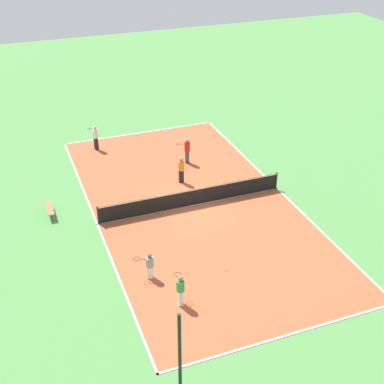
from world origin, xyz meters
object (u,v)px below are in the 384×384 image
(player_center_orange, at_px, (181,168))
(player_far_green, at_px, (180,288))
(fence_post_back_right, at_px, (180,369))
(player_baseline_gray, at_px, (150,265))
(tennis_ball_left_sideline, at_px, (165,148))
(player_coach_red, at_px, (187,149))
(player_near_white, at_px, (95,136))
(tennis_ball_right_alley, at_px, (165,213))
(tennis_ball_midcourt, at_px, (226,270))
(bench, at_px, (50,209))
(tennis_net, at_px, (192,197))

(player_center_orange, bearing_deg, player_far_green, 50.50)
(fence_post_back_right, bearing_deg, player_center_orange, -109.83)
(player_baseline_gray, xyz_separation_m, tennis_ball_left_sideline, (-5.03, -12.99, -0.74))
(player_center_orange, bearing_deg, fence_post_back_right, 50.61)
(player_baseline_gray, relative_size, player_coach_red, 0.78)
(player_near_white, height_order, tennis_ball_right_alley, player_near_white)
(tennis_ball_left_sideline, xyz_separation_m, tennis_ball_midcourt, (1.50, 13.75, 0.00))
(bench, xyz_separation_m, player_center_orange, (-8.06, -0.86, 0.60))
(player_center_orange, relative_size, player_coach_red, 0.96)
(player_center_orange, height_order, player_far_green, player_center_orange)
(player_center_orange, bearing_deg, tennis_ball_left_sideline, -116.25)
(player_far_green, height_order, player_near_white, player_near_white)
(tennis_ball_right_alley, bearing_deg, tennis_ball_left_sideline, -108.26)
(tennis_net, xyz_separation_m, tennis_ball_right_alley, (1.71, 0.30, -0.51))
(tennis_net, relative_size, fence_post_back_right, 2.27)
(tennis_net, height_order, player_center_orange, player_center_orange)
(tennis_net, xyz_separation_m, player_coach_red, (-1.58, -5.09, 0.47))
(player_center_orange, bearing_deg, tennis_ball_right_alley, 36.58)
(player_baseline_gray, height_order, fence_post_back_right, fence_post_back_right)
(bench, xyz_separation_m, player_far_green, (-4.32, 9.44, 0.55))
(player_baseline_gray, relative_size, tennis_ball_midcourt, 20.25)
(player_baseline_gray, xyz_separation_m, player_coach_red, (-5.70, -10.41, 0.24))
(player_center_orange, relative_size, tennis_ball_left_sideline, 24.80)
(player_coach_red, distance_m, player_near_white, 6.59)
(bench, distance_m, player_coach_red, 9.86)
(player_center_orange, xyz_separation_m, fence_post_back_right, (5.65, 15.67, 1.41))
(fence_post_back_right, bearing_deg, player_near_white, -94.49)
(player_near_white, distance_m, fence_post_back_right, 22.21)
(tennis_ball_midcourt, xyz_separation_m, fence_post_back_right, (4.73, 6.82, 2.34))
(bench, distance_m, player_center_orange, 8.13)
(player_baseline_gray, bearing_deg, tennis_net, -101.04)
(player_far_green, bearing_deg, tennis_net, -17.27)
(player_baseline_gray, relative_size, fence_post_back_right, 0.29)
(fence_post_back_right, bearing_deg, tennis_ball_right_alley, -105.92)
(player_center_orange, xyz_separation_m, player_far_green, (3.74, 10.31, -0.05))
(player_far_green, height_order, tennis_ball_midcourt, player_far_green)
(player_baseline_gray, distance_m, player_far_green, 2.34)
(tennis_net, bearing_deg, player_center_orange, -97.05)
(player_center_orange, relative_size, tennis_ball_right_alley, 24.80)
(tennis_ball_left_sideline, bearing_deg, player_coach_red, 104.52)
(tennis_ball_midcourt, height_order, fence_post_back_right, fence_post_back_right)
(player_baseline_gray, bearing_deg, bench, -36.81)
(player_coach_red, distance_m, tennis_ball_midcourt, 11.43)
(bench, bearing_deg, player_near_white, 150.38)
(tennis_net, bearing_deg, fence_post_back_right, 67.65)
(tennis_ball_right_alley, bearing_deg, tennis_net, -170.05)
(bench, bearing_deg, player_coach_red, 108.95)
(tennis_ball_midcourt, height_order, tennis_ball_right_alley, same)
(tennis_ball_midcourt, distance_m, fence_post_back_right, 8.62)
(tennis_ball_left_sideline, distance_m, tennis_ball_right_alley, 8.38)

